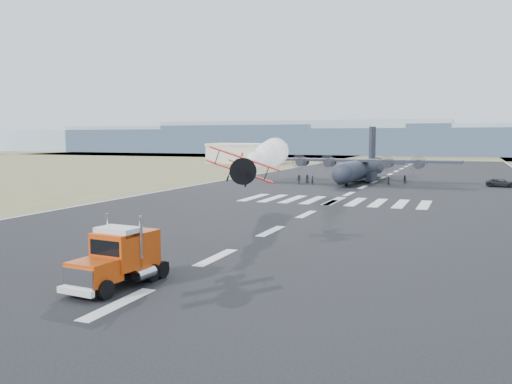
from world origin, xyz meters
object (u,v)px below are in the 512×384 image
Objects in this scene: crew_g at (389,181)px; crew_h at (404,180)px; support_vehicle at (502,183)px; crew_e at (307,179)px; crew_b at (347,181)px; crew_f at (340,180)px; semi_truck at (120,257)px; hangar_left at (247,153)px; aerobatic_biplane at (240,166)px; crew_a at (312,180)px; crew_d at (338,180)px; crew_c at (299,179)px; transport_aircraft at (361,167)px.

crew_h is at bearing 113.93° from crew_g.
crew_g is at bearing 107.20° from support_vehicle.
crew_e is at bearing -130.25° from crew_g.
crew_f is (-1.66, 1.78, 0.03)m from crew_b.
crew_b is (-1.27, 71.05, -0.90)m from semi_truck.
crew_e is (40.28, -67.60, -2.61)m from hangar_left.
crew_b is (-26.19, -7.35, 0.11)m from support_vehicle.
aerobatic_biplane is 59.01m from crew_b.
aerobatic_biplane is 3.31× the size of crew_a.
semi_truck is at bearing 107.04° from crew_d.
support_vehicle is 3.10× the size of crew_c.
hangar_left reaches higher than crew_g.
hangar_left reaches higher than crew_d.
hangar_left reaches higher than crew_a.
crew_b is 0.98× the size of crew_c.
crew_h is (18.66, 6.48, -0.01)m from crew_c.
crew_a is 17.36m from crew_h.
support_vehicle is at bearing 24.43° from crew_c.
transport_aircraft is (-3.04, 68.43, -3.72)m from aerobatic_biplane.
hangar_left is 78.55m from transport_aircraft.
aerobatic_biplane is at bearing 97.44° from crew_e.
crew_b is 0.98× the size of crew_d.
semi_truck is at bearing -68.37° from crew_c.
crew_f is at bearing -122.56° from crew_g.
transport_aircraft reaches higher than crew_b.
hangar_left is 14.21× the size of crew_d.
semi_truck is at bearing 61.35° from crew_h.
crew_e is at bearing -141.97° from transport_aircraft.
crew_g is at bearing 173.70° from crew_e.
hangar_left is at bearing -53.60° from crew_b.
crew_g is 0.94× the size of crew_h.
crew_f is (-5.46, 60.39, -5.69)m from aerobatic_biplane.
hangar_left is 83.60m from crew_f.
transport_aircraft is at bearing 87.55° from support_vehicle.
transport_aircraft is at bearing 95.85° from semi_truck.
semi_truck reaches higher than crew_c.
crew_f is at bearing 63.05° from crew_a.
crew_e is at bearing -64.77° from crew_f.
aerobatic_biplane is 3.25× the size of crew_b.
semi_truck reaches higher than crew_d.
support_vehicle is at bearing 53.90° from crew_a.
crew_d is (7.13, 1.90, 0.00)m from crew_c.
crew_a is at bearing -30.19° from crew_f.
hangar_left is at bearing 131.42° from transport_aircraft.
semi_truck is 82.27m from support_vehicle.
semi_truck is 72.20m from crew_c.
crew_f is at bearing 1.91° from crew_h.
crew_d is 0.64m from crew_f.
transport_aircraft reaches higher than crew_f.
crew_g is at bearing 73.10° from aerobatic_biplane.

